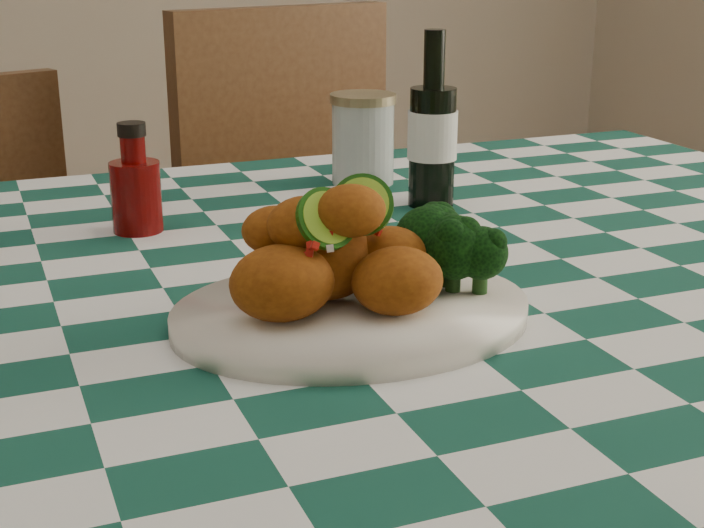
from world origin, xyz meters
name	(u,v)px	position (x,y,z in m)	size (l,w,h in m)	color
plate	(352,314)	(0.03, -0.15, 0.80)	(0.32, 0.25, 0.02)	white
fried_chicken_pile	(346,246)	(0.03, -0.15, 0.86)	(0.17, 0.12, 0.11)	#8E440D
broccoli_side	(444,251)	(0.13, -0.14, 0.84)	(0.09, 0.09, 0.07)	black
ketchup_bottle	(135,178)	(-0.09, 0.21, 0.85)	(0.06, 0.06, 0.13)	#5A0504
mason_jar	(363,139)	(0.24, 0.33, 0.85)	(0.09, 0.09, 0.12)	#B2BCBA
beer_bottle	(433,120)	(0.28, 0.19, 0.90)	(0.06, 0.06, 0.22)	black
wooden_chair_left	(17,349)	(-0.23, 0.75, 0.44)	(0.40, 0.42, 0.88)	#472814
wooden_chair_right	(345,291)	(0.35, 0.67, 0.50)	(0.45, 0.47, 0.99)	#472814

